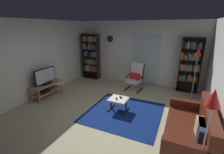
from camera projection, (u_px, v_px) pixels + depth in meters
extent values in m
plane|color=#B6B18A|center=(106.00, 113.00, 4.56)|extent=(7.02, 7.02, 0.00)
cube|color=silver|center=(137.00, 53.00, 6.67)|extent=(5.60, 0.06, 2.60)
cube|color=silver|center=(33.00, 60.00, 5.23)|extent=(0.06, 6.00, 2.60)
cube|color=silver|center=(145.00, 60.00, 6.54)|extent=(1.10, 0.01, 2.00)
cube|color=navy|center=(124.00, 112.00, 4.57)|extent=(2.05, 2.04, 0.01)
cube|color=tan|center=(47.00, 84.00, 5.47)|extent=(0.49, 1.15, 0.02)
cube|color=tan|center=(47.00, 91.00, 5.54)|extent=(0.45, 1.09, 0.02)
cylinder|color=tan|center=(39.00, 97.00, 5.01)|extent=(0.05, 0.05, 0.45)
cylinder|color=tan|center=(62.00, 86.00, 5.92)|extent=(0.05, 0.05, 0.45)
cylinder|color=tan|center=(31.00, 95.00, 5.17)|extent=(0.05, 0.05, 0.45)
cylinder|color=tan|center=(54.00, 85.00, 6.07)|extent=(0.05, 0.05, 0.45)
cube|color=black|center=(45.00, 91.00, 5.43)|extent=(0.30, 0.28, 0.07)
cube|color=black|center=(46.00, 83.00, 5.46)|extent=(0.20, 0.32, 0.05)
cube|color=black|center=(45.00, 76.00, 5.37)|extent=(0.04, 0.86, 0.51)
cube|color=silver|center=(46.00, 76.00, 5.36)|extent=(0.01, 0.81, 0.46)
cube|color=black|center=(84.00, 56.00, 7.48)|extent=(0.02, 0.30, 2.04)
cube|color=black|center=(98.00, 57.00, 7.18)|extent=(0.02, 0.30, 2.04)
cube|color=black|center=(93.00, 56.00, 7.45)|extent=(0.79, 0.02, 2.04)
cube|color=black|center=(92.00, 77.00, 7.64)|extent=(0.76, 0.28, 0.02)
cube|color=black|center=(92.00, 71.00, 7.54)|extent=(0.76, 0.28, 0.02)
cube|color=black|center=(91.00, 64.00, 7.43)|extent=(0.76, 0.28, 0.02)
cube|color=black|center=(91.00, 57.00, 7.33)|extent=(0.76, 0.28, 0.02)
cube|color=black|center=(91.00, 49.00, 7.23)|extent=(0.76, 0.28, 0.02)
cube|color=black|center=(90.00, 42.00, 7.12)|extent=(0.76, 0.28, 0.02)
cube|color=black|center=(90.00, 34.00, 7.02)|extent=(0.76, 0.28, 0.02)
cube|color=#3465B1|center=(85.00, 68.00, 7.63)|extent=(0.04, 0.23, 0.16)
cube|color=#2D1B2C|center=(86.00, 68.00, 7.64)|extent=(0.04, 0.15, 0.22)
cube|color=teal|center=(87.00, 68.00, 7.63)|extent=(0.02, 0.23, 0.18)
cube|color=gold|center=(87.00, 68.00, 7.58)|extent=(0.03, 0.22, 0.26)
cube|color=orange|center=(88.00, 68.00, 7.58)|extent=(0.04, 0.22, 0.24)
cube|color=#539E9C|center=(89.00, 68.00, 7.57)|extent=(0.03, 0.20, 0.25)
cube|color=gold|center=(89.00, 68.00, 7.53)|extent=(0.03, 0.21, 0.27)
cube|color=#A08A3E|center=(91.00, 68.00, 7.54)|extent=(0.04, 0.12, 0.21)
cube|color=#9B4696|center=(91.00, 68.00, 7.51)|extent=(0.04, 0.20, 0.25)
cube|color=#9C488E|center=(92.00, 68.00, 7.50)|extent=(0.04, 0.24, 0.26)
cube|color=#883E90|center=(93.00, 69.00, 7.49)|extent=(0.02, 0.24, 0.17)
cube|color=red|center=(94.00, 69.00, 7.47)|extent=(0.04, 0.16, 0.16)
cube|color=#3D7A4D|center=(94.00, 69.00, 7.45)|extent=(0.02, 0.10, 0.18)
cube|color=beige|center=(94.00, 69.00, 7.41)|extent=(0.02, 0.15, 0.26)
cube|color=brown|center=(95.00, 69.00, 7.41)|extent=(0.04, 0.15, 0.22)
cube|color=red|center=(96.00, 69.00, 7.40)|extent=(0.02, 0.17, 0.24)
cube|color=#2759B5|center=(97.00, 70.00, 7.40)|extent=(0.04, 0.20, 0.16)
cube|color=beige|center=(98.00, 70.00, 7.36)|extent=(0.03, 0.13, 0.16)
cube|color=#9A4189|center=(85.00, 61.00, 7.56)|extent=(0.04, 0.15, 0.18)
cube|color=#BF3E23|center=(86.00, 61.00, 7.52)|extent=(0.03, 0.20, 0.23)
cube|color=#192B2F|center=(87.00, 61.00, 7.51)|extent=(0.03, 0.12, 0.25)
cube|color=#347E4A|center=(87.00, 61.00, 7.48)|extent=(0.04, 0.12, 0.20)
cube|color=orange|center=(88.00, 61.00, 7.48)|extent=(0.02, 0.18, 0.19)
cube|color=#448149|center=(89.00, 61.00, 7.44)|extent=(0.03, 0.11, 0.21)
cube|color=gold|center=(89.00, 62.00, 7.44)|extent=(0.04, 0.15, 0.15)
cube|color=brown|center=(91.00, 61.00, 7.41)|extent=(0.04, 0.11, 0.23)
cube|color=#9B9C2C|center=(91.00, 62.00, 7.38)|extent=(0.04, 0.21, 0.22)
cube|color=#A59134|center=(92.00, 62.00, 7.39)|extent=(0.04, 0.14, 0.16)
cube|color=red|center=(93.00, 62.00, 7.39)|extent=(0.03, 0.22, 0.17)
cube|color=teal|center=(93.00, 62.00, 7.35)|extent=(0.03, 0.20, 0.19)
cube|color=red|center=(94.00, 62.00, 7.35)|extent=(0.02, 0.12, 0.18)
cube|color=purple|center=(95.00, 62.00, 7.33)|extent=(0.03, 0.16, 0.24)
cube|color=olive|center=(96.00, 62.00, 7.31)|extent=(0.04, 0.17, 0.17)
cube|color=#8A328B|center=(96.00, 63.00, 7.29)|extent=(0.02, 0.23, 0.17)
cube|color=#5B8DA5|center=(97.00, 62.00, 7.27)|extent=(0.04, 0.18, 0.22)
cube|color=#26302C|center=(85.00, 54.00, 7.45)|extent=(0.04, 0.15, 0.18)
cube|color=beige|center=(85.00, 54.00, 7.40)|extent=(0.04, 0.12, 0.18)
cube|color=#3A64A9|center=(86.00, 53.00, 7.39)|extent=(0.04, 0.23, 0.26)
cube|color=gold|center=(87.00, 54.00, 7.36)|extent=(0.04, 0.11, 0.20)
cube|color=black|center=(88.00, 55.00, 7.38)|extent=(0.03, 0.24, 0.16)
cube|color=#3361A2|center=(89.00, 54.00, 7.35)|extent=(0.03, 0.22, 0.22)
cube|color=#2C2A1D|center=(89.00, 54.00, 7.34)|extent=(0.02, 0.21, 0.22)
cube|color=black|center=(90.00, 55.00, 7.31)|extent=(0.03, 0.17, 0.19)
cube|color=#2D1924|center=(91.00, 55.00, 7.29)|extent=(0.04, 0.12, 0.17)
cube|color=#964592|center=(92.00, 54.00, 7.28)|extent=(0.04, 0.20, 0.21)
cube|color=#3B5BA2|center=(93.00, 54.00, 7.26)|extent=(0.04, 0.11, 0.24)
cube|color=gold|center=(94.00, 55.00, 7.25)|extent=(0.03, 0.16, 0.18)
cube|color=#367E4E|center=(94.00, 54.00, 7.22)|extent=(0.02, 0.19, 0.25)
cube|color=#285EA4|center=(95.00, 55.00, 7.20)|extent=(0.04, 0.19, 0.21)
cube|color=olive|center=(96.00, 55.00, 7.20)|extent=(0.02, 0.14, 0.21)
cube|color=orange|center=(96.00, 54.00, 7.19)|extent=(0.04, 0.15, 0.25)
cube|color=beige|center=(97.00, 55.00, 7.17)|extent=(0.04, 0.19, 0.18)
cube|color=#3C8347|center=(84.00, 46.00, 7.32)|extent=(0.04, 0.17, 0.22)
cube|color=#A48C28|center=(85.00, 46.00, 7.31)|extent=(0.03, 0.21, 0.26)
cube|color=#539C8F|center=(86.00, 47.00, 7.28)|extent=(0.03, 0.16, 0.21)
cube|color=#3668A8|center=(87.00, 47.00, 7.28)|extent=(0.04, 0.21, 0.18)
cube|color=black|center=(88.00, 47.00, 7.27)|extent=(0.04, 0.13, 0.19)
cube|color=#3E8742|center=(88.00, 47.00, 7.23)|extent=(0.04, 0.11, 0.15)
cube|color=#262629|center=(90.00, 47.00, 7.23)|extent=(0.03, 0.17, 0.18)
cube|color=olive|center=(90.00, 46.00, 7.19)|extent=(0.04, 0.23, 0.26)
cube|color=gold|center=(91.00, 47.00, 7.20)|extent=(0.02, 0.21, 0.17)
cube|color=#974188|center=(91.00, 47.00, 7.17)|extent=(0.03, 0.14, 0.18)
cube|color=#275AA1|center=(92.00, 47.00, 7.15)|extent=(0.02, 0.23, 0.19)
cube|color=gold|center=(93.00, 47.00, 7.14)|extent=(0.02, 0.13, 0.17)
cube|color=#3961B2|center=(93.00, 47.00, 7.12)|extent=(0.04, 0.17, 0.22)
cube|color=#A28E35|center=(94.00, 47.00, 7.11)|extent=(0.03, 0.11, 0.25)
cube|color=#3055A7|center=(95.00, 48.00, 7.13)|extent=(0.03, 0.24, 0.16)
cube|color=black|center=(95.00, 47.00, 7.06)|extent=(0.04, 0.20, 0.25)
cube|color=#C93E2A|center=(96.00, 48.00, 7.07)|extent=(0.04, 0.20, 0.16)
cube|color=beige|center=(97.00, 47.00, 7.06)|extent=(0.02, 0.16, 0.21)
cube|color=#92398A|center=(84.00, 39.00, 7.22)|extent=(0.03, 0.16, 0.16)
cube|color=#5593A3|center=(84.00, 39.00, 7.19)|extent=(0.03, 0.21, 0.23)
cube|color=#A2902A|center=(85.00, 39.00, 7.20)|extent=(0.03, 0.22, 0.25)
cube|color=teal|center=(86.00, 39.00, 7.17)|extent=(0.04, 0.10, 0.20)
cube|color=#3F8141|center=(86.00, 39.00, 7.14)|extent=(0.03, 0.17, 0.22)
cube|color=red|center=(87.00, 39.00, 7.14)|extent=(0.03, 0.21, 0.26)
cube|color=#8E4788|center=(88.00, 39.00, 7.12)|extent=(0.04, 0.23, 0.21)
cube|color=teal|center=(89.00, 39.00, 7.11)|extent=(0.04, 0.15, 0.23)
cube|color=red|center=(90.00, 39.00, 7.10)|extent=(0.03, 0.22, 0.22)
cube|color=orange|center=(91.00, 39.00, 7.06)|extent=(0.03, 0.24, 0.25)
cube|color=beige|center=(92.00, 39.00, 7.06)|extent=(0.03, 0.24, 0.23)
cube|color=#979B33|center=(92.00, 39.00, 7.04)|extent=(0.03, 0.23, 0.23)
cube|color=#8C408E|center=(93.00, 40.00, 7.03)|extent=(0.03, 0.12, 0.16)
cube|color=beige|center=(94.00, 40.00, 7.03)|extent=(0.03, 0.15, 0.19)
cube|color=#308F46|center=(94.00, 40.00, 7.00)|extent=(0.03, 0.14, 0.17)
cube|color=brown|center=(95.00, 39.00, 6.99)|extent=(0.03, 0.21, 0.22)
cube|color=beige|center=(96.00, 40.00, 6.96)|extent=(0.03, 0.20, 0.16)
cube|color=red|center=(97.00, 39.00, 6.93)|extent=(0.04, 0.20, 0.27)
cube|color=black|center=(179.00, 65.00, 5.89)|extent=(0.02, 0.30, 2.02)
cube|color=black|center=(201.00, 67.00, 5.61)|extent=(0.02, 0.30, 2.02)
cube|color=black|center=(190.00, 65.00, 5.87)|extent=(0.72, 0.02, 2.02)
cube|color=black|center=(186.00, 91.00, 6.06)|extent=(0.69, 0.28, 0.02)
cube|color=black|center=(187.00, 81.00, 5.94)|extent=(0.69, 0.28, 0.02)
cube|color=black|center=(189.00, 71.00, 5.81)|extent=(0.69, 0.28, 0.02)
cube|color=black|center=(191.00, 60.00, 5.69)|extent=(0.69, 0.28, 0.02)
cube|color=black|center=(192.00, 49.00, 5.57)|extent=(0.69, 0.28, 0.02)
cube|color=black|center=(194.00, 38.00, 5.45)|extent=(0.69, 0.28, 0.02)
cube|color=red|center=(179.00, 77.00, 6.04)|extent=(0.04, 0.14, 0.21)
cube|color=olive|center=(180.00, 78.00, 6.03)|extent=(0.02, 0.20, 0.18)
cube|color=teal|center=(181.00, 78.00, 5.99)|extent=(0.03, 0.11, 0.21)
cube|color=#2E824E|center=(182.00, 78.00, 5.98)|extent=(0.04, 0.14, 0.19)
cube|color=#2D66A2|center=(184.00, 78.00, 5.96)|extent=(0.04, 0.19, 0.23)
cube|color=#3D5CB8|center=(185.00, 78.00, 5.95)|extent=(0.03, 0.22, 0.23)
cube|color=#1C2D21|center=(186.00, 78.00, 5.94)|extent=(0.04, 0.10, 0.21)
cube|color=#CA3938|center=(187.00, 78.00, 5.91)|extent=(0.03, 0.17, 0.21)
cube|color=#8B428D|center=(188.00, 78.00, 5.90)|extent=(0.03, 0.18, 0.24)
cube|color=gold|center=(189.00, 78.00, 5.88)|extent=(0.03, 0.10, 0.26)
cube|color=gold|center=(190.00, 78.00, 5.87)|extent=(0.03, 0.11, 0.23)
cube|color=red|center=(191.00, 79.00, 5.87)|extent=(0.03, 0.13, 0.20)
cube|color=gold|center=(192.00, 79.00, 5.84)|extent=(0.02, 0.12, 0.18)
cube|color=black|center=(193.00, 80.00, 5.84)|extent=(0.02, 0.14, 0.16)
cube|color=olive|center=(194.00, 79.00, 5.83)|extent=(0.04, 0.22, 0.21)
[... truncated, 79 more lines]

